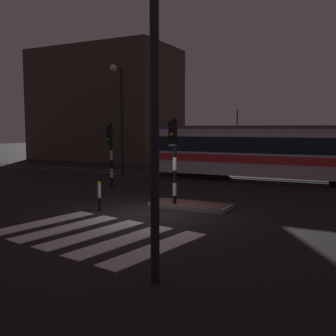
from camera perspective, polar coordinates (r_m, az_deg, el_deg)
name	(u,v)px	position (r m, az deg, el deg)	size (l,w,h in m)	color
ground_plane	(147,214)	(14.51, -2.99, -6.57)	(120.00, 120.00, 0.00)	black
rail_near	(234,180)	(23.86, 9.50, -1.77)	(80.00, 0.12, 0.03)	#59595E
rail_far	(241,178)	(25.22, 10.49, -1.39)	(80.00, 0.12, 0.03)	#59595E
crosswalk_zebra	(94,234)	(11.98, -10.60, -9.25)	(5.97, 4.61, 0.02)	silver
traffic_island	(190,205)	(15.62, 3.23, -5.37)	(3.14, 1.31, 0.18)	slate
traffic_light_corner_far_left	(110,145)	(21.12, -8.30, 3.31)	(0.36, 0.42, 3.37)	black
traffic_light_median_centre	(174,150)	(15.14, 0.82, 2.67)	(0.36, 0.42, 3.46)	black
street_lamp_trackside_left	(120,107)	(26.03, -6.95, 8.74)	(0.44, 1.21, 7.05)	black
street_lamp_near_kerb	(148,53)	(7.60, -2.93, 16.10)	(0.44, 1.21, 7.00)	black
tram	(275,152)	(23.84, 15.05, 2.29)	(15.34, 2.58, 4.15)	silver
bollard_island_edge	(99,196)	(15.10, -9.83, -4.00)	(0.12, 0.12, 1.11)	black
building_backdrop	(106,105)	(40.48, -8.96, 8.86)	(13.74, 8.00, 10.74)	#42382D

